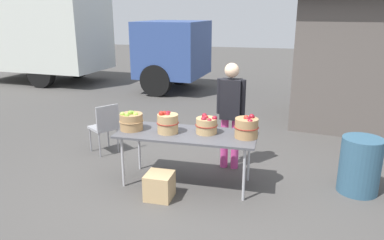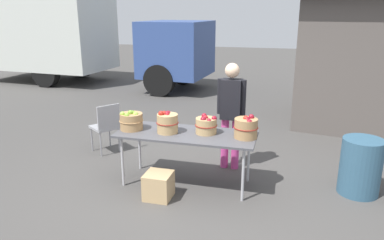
# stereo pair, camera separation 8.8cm
# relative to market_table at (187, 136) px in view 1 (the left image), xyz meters

# --- Properties ---
(ground_plane) EXTENTS (40.00, 40.00, 0.00)m
(ground_plane) POSITION_rel_market_table_xyz_m (0.00, 0.00, -0.71)
(ground_plane) COLOR #474442
(market_table) EXTENTS (1.90, 0.76, 0.75)m
(market_table) POSITION_rel_market_table_xyz_m (0.00, 0.00, 0.00)
(market_table) COLOR #4C4C51
(market_table) RESTS_ON ground
(apple_basket_green_0) EXTENTS (0.34, 0.34, 0.28)m
(apple_basket_green_0) POSITION_rel_market_table_xyz_m (-0.79, -0.04, 0.17)
(apple_basket_green_0) COLOR #A87F51
(apple_basket_green_0) RESTS_ON market_table
(apple_basket_red_0) EXTENTS (0.30, 0.30, 0.31)m
(apple_basket_red_0) POSITION_rel_market_table_xyz_m (-0.26, -0.04, 0.19)
(apple_basket_red_0) COLOR tan
(apple_basket_red_0) RESTS_ON market_table
(apple_basket_red_1) EXTENTS (0.31, 0.31, 0.27)m
(apple_basket_red_1) POSITION_rel_market_table_xyz_m (0.26, 0.06, 0.16)
(apple_basket_red_1) COLOR tan
(apple_basket_red_1) RESTS_ON market_table
(apple_basket_red_2) EXTENTS (0.32, 0.32, 0.31)m
(apple_basket_red_2) POSITION_rel_market_table_xyz_m (0.81, 0.02, 0.18)
(apple_basket_red_2) COLOR #A87F51
(apple_basket_red_2) RESTS_ON market_table
(vendor_adult) EXTENTS (0.43, 0.23, 1.63)m
(vendor_adult) POSITION_rel_market_table_xyz_m (0.50, 0.70, 0.25)
(vendor_adult) COLOR #CC3F8C
(vendor_adult) RESTS_ON ground
(box_truck) EXTENTS (7.84, 2.70, 2.75)m
(box_truck) POSITION_rel_market_table_xyz_m (-5.63, 6.34, 0.78)
(box_truck) COLOR silver
(box_truck) RESTS_ON ground
(food_kiosk) EXTENTS (3.92, 3.42, 2.74)m
(food_kiosk) POSITION_rel_market_table_xyz_m (3.06, 3.75, 0.68)
(food_kiosk) COLOR #59514C
(food_kiosk) RESTS_ON ground
(folding_chair) EXTENTS (0.56, 0.56, 0.86)m
(folding_chair) POSITION_rel_market_table_xyz_m (-1.64, 0.79, -0.20)
(folding_chair) COLOR #99999E
(folding_chair) RESTS_ON ground
(trash_barrel) EXTENTS (0.53, 0.53, 0.76)m
(trash_barrel) POSITION_rel_market_table_xyz_m (2.30, 0.32, -0.32)
(trash_barrel) COLOR #335972
(trash_barrel) RESTS_ON ground
(produce_crate) EXTENTS (0.34, 0.34, 0.34)m
(produce_crate) POSITION_rel_market_table_xyz_m (-0.23, -0.50, -0.53)
(produce_crate) COLOR tan
(produce_crate) RESTS_ON ground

